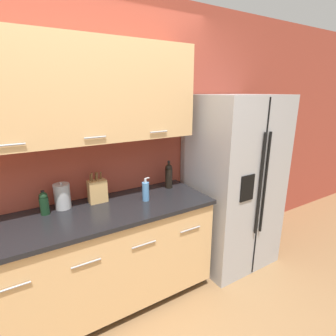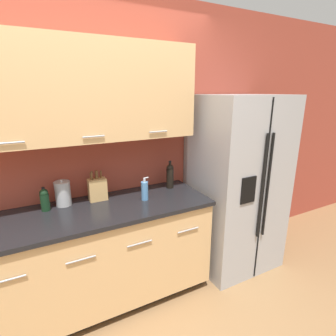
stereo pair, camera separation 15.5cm
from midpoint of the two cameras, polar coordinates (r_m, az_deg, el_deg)
The scene contains 8 objects.
wall_back at distance 2.31m, azimuth -16.08°, elevation 6.29°, with size 10.00×0.39×2.60m.
counter_unit at distance 2.40m, azimuth -12.14°, elevation -18.11°, with size 1.83×0.64×0.90m.
refrigerator at distance 2.80m, azimuth 16.13°, elevation -3.36°, with size 0.84×0.74×1.77m.
knife_block at distance 2.30m, azimuth -13.26°, elevation -4.46°, with size 0.15×0.09×0.27m.
wine_bottle at distance 2.52m, azimuth 2.19°, elevation -1.65°, with size 0.07×0.07×0.27m.
soap_dispenser at distance 2.25m, azimuth -3.14°, elevation -4.93°, with size 0.07×0.06×0.20m.
oil_bottle at distance 2.23m, azimuth -23.50°, elevation -6.28°, with size 0.07×0.07×0.19m.
steel_canister at distance 2.28m, azimuth -20.12°, elevation -5.22°, with size 0.13×0.13×0.22m.
Camera 2 is at (-0.38, -1.03, 1.80)m, focal length 28.00 mm.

